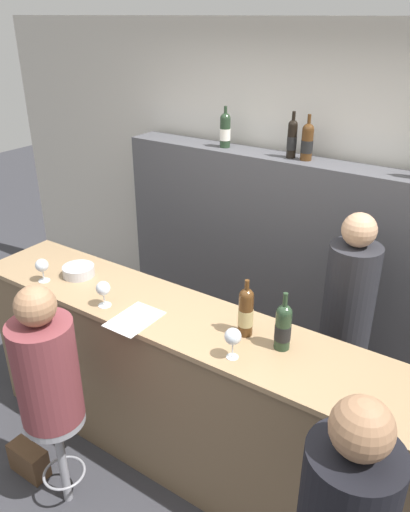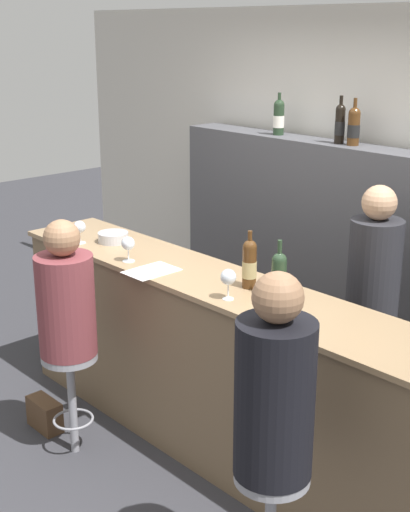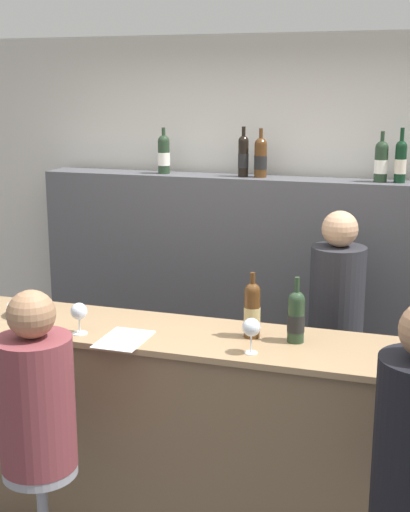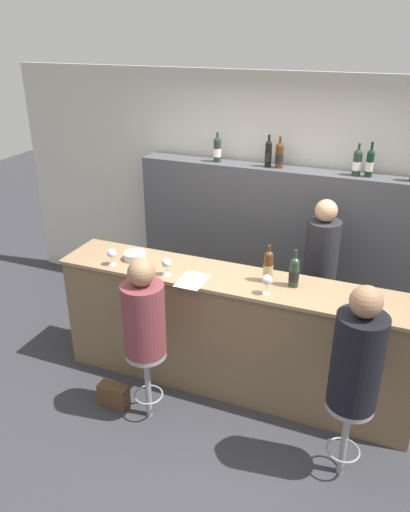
{
  "view_description": "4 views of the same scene",
  "coord_description": "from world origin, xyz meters",
  "px_view_note": "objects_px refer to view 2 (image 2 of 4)",
  "views": [
    {
      "loc": [
        1.32,
        -1.62,
        2.61
      ],
      "look_at": [
        0.0,
        0.33,
        1.47
      ],
      "focal_mm": 35.0,
      "sensor_mm": 36.0,
      "label": 1
    },
    {
      "loc": [
        2.78,
        -2.36,
        2.45
      ],
      "look_at": [
        0.07,
        0.16,
        1.26
      ],
      "focal_mm": 50.0,
      "sensor_mm": 36.0,
      "label": 2
    },
    {
      "loc": [
        1.05,
        -2.85,
        2.27
      ],
      "look_at": [
        0.07,
        0.2,
        1.5
      ],
      "focal_mm": 50.0,
      "sensor_mm": 36.0,
      "label": 3
    },
    {
      "loc": [
        1.15,
        -3.23,
        2.99
      ],
      "look_at": [
        -0.23,
        0.2,
        1.28
      ],
      "focal_mm": 35.0,
      "sensor_mm": 36.0,
      "label": 4
    }
  ],
  "objects_px": {
    "wine_bottle_counter_1": "(279,275)",
    "wine_glass_0": "(80,228)",
    "wine_bottle_backbar_1": "(340,123)",
    "bar_stool_left": "(71,377)",
    "wine_glass_1": "(128,244)",
    "wine_bottle_counter_0": "(249,264)",
    "guest_seated_right": "(275,389)",
    "metal_bowl": "(113,237)",
    "wine_glass_2": "(228,278)",
    "guest_seated_left": "(66,298)",
    "bar_stool_right": "(271,502)",
    "wine_bottle_backbar_2": "(354,126)",
    "bartender": "(370,326)",
    "wine_bottle_backbar_0": "(279,117)",
    "handbag": "(45,414)"
  },
  "relations": [
    {
      "from": "wine_bottle_backbar_0",
      "to": "guest_seated_left",
      "type": "relative_size",
      "value": 0.38
    },
    {
      "from": "wine_glass_1",
      "to": "wine_bottle_counter_1",
      "type": "bearing_deg",
      "value": 11.53
    },
    {
      "from": "wine_glass_1",
      "to": "bartender",
      "type": "distance_m",
      "value": 1.53
    },
    {
      "from": "metal_bowl",
      "to": "wine_bottle_counter_1",
      "type": "bearing_deg",
      "value": 1.36
    },
    {
      "from": "wine_bottle_counter_1",
      "to": "wine_glass_0",
      "type": "xyz_separation_m",
      "value": [
        -1.55,
        -0.21,
        -0.02
      ]
    },
    {
      "from": "bartender",
      "to": "guest_seated_right",
      "type": "bearing_deg",
      "value": -70.88
    },
    {
      "from": "wine_bottle_backbar_0",
      "to": "bartender",
      "type": "bearing_deg",
      "value": -22.99
    },
    {
      "from": "wine_bottle_backbar_1",
      "to": "handbag",
      "type": "xyz_separation_m",
      "value": [
        -0.74,
        -1.93,
        -1.74
      ]
    },
    {
      "from": "metal_bowl",
      "to": "guest_seated_left",
      "type": "distance_m",
      "value": 0.79
    },
    {
      "from": "wine_bottle_counter_0",
      "to": "bar_stool_left",
      "type": "distance_m",
      "value": 1.27
    },
    {
      "from": "wine_glass_1",
      "to": "metal_bowl",
      "type": "bearing_deg",
      "value": 156.31
    },
    {
      "from": "guest_seated_left",
      "to": "guest_seated_right",
      "type": "bearing_deg",
      "value": 0.0
    },
    {
      "from": "wine_bottle_counter_0",
      "to": "wine_glass_1",
      "type": "distance_m",
      "value": 0.84
    },
    {
      "from": "wine_glass_2",
      "to": "bar_stool_left",
      "type": "distance_m",
      "value": 1.19
    },
    {
      "from": "guest_seated_left",
      "to": "guest_seated_right",
      "type": "distance_m",
      "value": 1.58
    },
    {
      "from": "wine_bottle_backbar_0",
      "to": "bar_stool_left",
      "type": "xyz_separation_m",
      "value": [
        0.14,
        -1.93,
        -1.34
      ]
    },
    {
      "from": "wine_glass_0",
      "to": "handbag",
      "type": "bearing_deg",
      "value": -65.82
    },
    {
      "from": "wine_bottle_counter_0",
      "to": "bartender",
      "type": "bearing_deg",
      "value": 66.9
    },
    {
      "from": "wine_bottle_backbar_1",
      "to": "metal_bowl",
      "type": "relative_size",
      "value": 1.57
    },
    {
      "from": "wine_glass_1",
      "to": "guest_seated_left",
      "type": "bearing_deg",
      "value": -86.28
    },
    {
      "from": "wine_bottle_counter_1",
      "to": "bar_stool_left",
      "type": "height_order",
      "value": "wine_bottle_counter_1"
    },
    {
      "from": "wine_glass_0",
      "to": "metal_bowl",
      "type": "relative_size",
      "value": 0.75
    },
    {
      "from": "wine_bottle_backbar_2",
      "to": "bartender",
      "type": "height_order",
      "value": "wine_bottle_backbar_2"
    },
    {
      "from": "wine_glass_0",
      "to": "guest_seated_left",
      "type": "bearing_deg",
      "value": -40.34
    },
    {
      "from": "bar_stool_left",
      "to": "bar_stool_right",
      "type": "relative_size",
      "value": 1.0
    },
    {
      "from": "wine_bottle_counter_1",
      "to": "handbag",
      "type": "relative_size",
      "value": 1.21
    },
    {
      "from": "wine_glass_1",
      "to": "handbag",
      "type": "distance_m",
      "value": 1.24
    },
    {
      "from": "wine_bottle_backbar_1",
      "to": "bar_stool_left",
      "type": "distance_m",
      "value": 2.39
    },
    {
      "from": "guest_seated_left",
      "to": "wine_bottle_counter_0",
      "type": "bearing_deg",
      "value": 41.13
    },
    {
      "from": "wine_bottle_counter_1",
      "to": "bartender",
      "type": "bearing_deg",
      "value": 82.27
    },
    {
      "from": "wine_bottle_counter_0",
      "to": "handbag",
      "type": "xyz_separation_m",
      "value": [
        -1.12,
        -0.68,
        -1.13
      ]
    },
    {
      "from": "wine_glass_2",
      "to": "guest_seated_right",
      "type": "relative_size",
      "value": 0.18
    },
    {
      "from": "wine_bottle_counter_0",
      "to": "wine_bottle_backbar_0",
      "type": "height_order",
      "value": "wine_bottle_backbar_0"
    },
    {
      "from": "bar_stool_left",
      "to": "guest_seated_left",
      "type": "xyz_separation_m",
      "value": [
        0.0,
        0.0,
        0.5
      ]
    },
    {
      "from": "bar_stool_left",
      "to": "handbag",
      "type": "height_order",
      "value": "bar_stool_left"
    },
    {
      "from": "metal_bowl",
      "to": "wine_bottle_counter_0",
      "type": "bearing_deg",
      "value": 1.59
    },
    {
      "from": "bar_stool_right",
      "to": "bartender",
      "type": "relative_size",
      "value": 0.4
    },
    {
      "from": "wine_bottle_counter_0",
      "to": "bar_stool_left",
      "type": "bearing_deg",
      "value": -138.87
    },
    {
      "from": "wine_bottle_backbar_1",
      "to": "guest_seated_left",
      "type": "distance_m",
      "value": 2.15
    },
    {
      "from": "wine_bottle_counter_0",
      "to": "wine_bottle_backbar_0",
      "type": "relative_size",
      "value": 1.07
    },
    {
      "from": "bar_stool_left",
      "to": "guest_seated_right",
      "type": "distance_m",
      "value": 1.67
    },
    {
      "from": "wine_bottle_counter_0",
      "to": "guest_seated_right",
      "type": "height_order",
      "value": "guest_seated_right"
    },
    {
      "from": "wine_bottle_backbar_1",
      "to": "wine_bottle_backbar_0",
      "type": "bearing_deg",
      "value": -180.0
    },
    {
      "from": "guest_seated_right",
      "to": "wine_glass_0",
      "type": "bearing_deg",
      "value": 167.53
    },
    {
      "from": "wine_glass_1",
      "to": "bar_stool_left",
      "type": "bearing_deg",
      "value": -86.28
    },
    {
      "from": "metal_bowl",
      "to": "guest_seated_left",
      "type": "height_order",
      "value": "guest_seated_left"
    },
    {
      "from": "wine_glass_2",
      "to": "guest_seated_right",
      "type": "height_order",
      "value": "guest_seated_right"
    },
    {
      "from": "wine_bottle_backbar_0",
      "to": "metal_bowl",
      "type": "height_order",
      "value": "wine_bottle_backbar_0"
    },
    {
      "from": "wine_bottle_backbar_2",
      "to": "bar_stool_left",
      "type": "relative_size",
      "value": 0.47
    },
    {
      "from": "wine_glass_2",
      "to": "guest_seated_left",
      "type": "distance_m",
      "value": 0.98
    }
  ]
}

